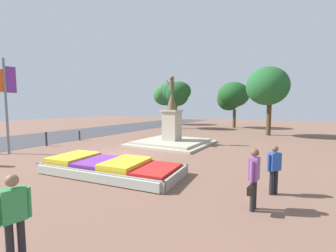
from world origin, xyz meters
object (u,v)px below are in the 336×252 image
Objects in this scene: pedestrian_near_planter at (274,166)px; kerb_bollard_north at (79,135)px; flower_planter at (109,167)px; banner_pole at (6,101)px; pedestrian_with_handbag at (254,176)px; statue_monument at (172,134)px; pedestrian_crossing_plaza at (14,214)px; kerb_bollard_mid_b at (46,138)px.

pedestrian_near_planter is 16.01m from kerb_bollard_north.
flower_planter is 8.76m from banner_pole.
flower_planter is 3.65× the size of pedestrian_with_handbag.
pedestrian_with_handbag is (7.17, -8.43, 0.21)m from statue_monument.
banner_pole is 3.52× the size of pedestrian_near_planter.
pedestrian_crossing_plaza is at bearing -62.74° from flower_planter.
pedestrian_near_planter is at bearing 75.52° from pedestrian_with_handbag.
kerb_bollard_north is (-0.69, 5.69, -2.74)m from banner_pole.
banner_pole is at bearing -176.18° from pedestrian_near_planter.
kerb_bollard_mid_b is at bearing 167.55° from pedestrian_with_handbag.
flower_planter is 7.59× the size of kerb_bollard_north.
statue_monument is at bearing 106.46° from pedestrian_crossing_plaza.
kerb_bollard_north is at bearing 147.59° from flower_planter.
banner_pole reaches higher than pedestrian_with_handbag.
pedestrian_with_handbag is 2.08× the size of kerb_bollard_north.
pedestrian_with_handbag is 1.03× the size of pedestrian_crossing_plaza.
pedestrian_with_handbag reaches higher than pedestrian_crossing_plaza.
pedestrian_with_handbag is at bearing -104.48° from pedestrian_near_planter.
pedestrian_near_planter is at bearing -17.14° from kerb_bollard_north.
statue_monument reaches higher than pedestrian_crossing_plaza.
pedestrian_crossing_plaza is (3.80, -12.85, 0.20)m from statue_monument.
statue_monument reaches higher than kerb_bollard_north.
statue_monument is 3.19× the size of pedestrian_crossing_plaza.
pedestrian_with_handbag is 16.17m from kerb_bollard_north.
kerb_bollard_north is (-15.29, 4.72, -0.49)m from pedestrian_near_planter.
pedestrian_with_handbag is (5.95, -0.57, 0.72)m from flower_planter.
pedestrian_crossing_plaza reaches higher than flower_planter.
pedestrian_near_planter is (0.40, 1.54, -0.05)m from pedestrian_with_handbag.
pedestrian_crossing_plaza reaches higher than pedestrian_near_planter.
statue_monument is at bearing 130.39° from pedestrian_with_handbag.
pedestrian_with_handbag is at bearing 52.63° from pedestrian_crossing_plaza.
kerb_bollard_mid_b reaches higher than kerb_bollard_north.
banner_pole reaches higher than kerb_bollard_mid_b.
banner_pole reaches higher than pedestrian_crossing_plaza.
pedestrian_near_planter is (6.34, 0.97, 0.67)m from flower_planter.
banner_pole is at bearing -78.62° from kerb_bollard_mid_b.
banner_pole is at bearing -131.80° from statue_monument.
kerb_bollard_north is (-0.15, 2.99, -0.11)m from kerb_bollard_mid_b.
kerb_bollard_mid_b is (-7.58, -5.17, -0.23)m from statue_monument.
pedestrian_near_planter is (7.57, -6.89, 0.15)m from statue_monument.
pedestrian_crossing_plaza is (10.83, -4.98, -2.20)m from banner_pole.
flower_planter is 1.11× the size of banner_pole.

